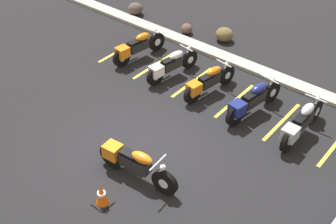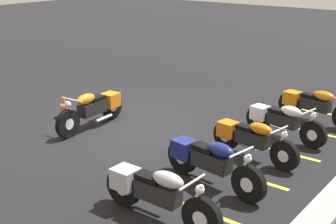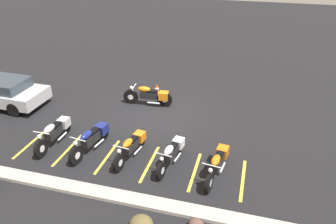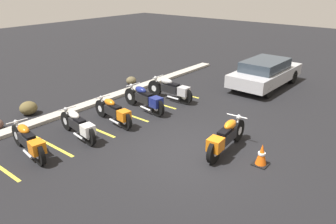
{
  "view_description": "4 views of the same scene",
  "coord_description": "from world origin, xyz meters",
  "px_view_note": "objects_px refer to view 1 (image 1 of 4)",
  "views": [
    {
      "loc": [
        6.42,
        -6.53,
        8.4
      ],
      "look_at": [
        0.38,
        0.89,
        0.95
      ],
      "focal_mm": 50.0,
      "sensor_mm": 36.0,
      "label": 1
    },
    {
      "loc": [
        8.26,
        7.53,
        4.08
      ],
      "look_at": [
        -0.17,
        1.02,
        0.53
      ],
      "focal_mm": 50.0,
      "sensor_mm": 36.0,
      "label": 2
    },
    {
      "loc": [
        -3.82,
        12.18,
        6.98
      ],
      "look_at": [
        -0.71,
        0.94,
        0.68
      ],
      "focal_mm": 35.0,
      "sensor_mm": 36.0,
      "label": 3
    },
    {
      "loc": [
        -6.96,
        -4.77,
        4.72
      ],
      "look_at": [
        0.9,
        1.66,
        0.56
      ],
      "focal_mm": 35.0,
      "sensor_mm": 36.0,
      "label": 4
    }
  ],
  "objects_px": {
    "parked_bike_2": "(208,82)",
    "traffic_cone": "(102,195)",
    "parked_bike_1": "(170,65)",
    "landscape_rock_2": "(135,9)",
    "motorcycle_orange_featured": "(133,162)",
    "parked_bike_4": "(301,123)",
    "parked_bike_3": "(252,101)",
    "parked_bike_0": "(137,47)",
    "landscape_rock_0": "(224,34)",
    "landscape_rock_1": "(187,29)"
  },
  "relations": [
    {
      "from": "parked_bike_4",
      "to": "landscape_rock_0",
      "type": "xyz_separation_m",
      "value": [
        -4.56,
        3.17,
        -0.23
      ]
    },
    {
      "from": "parked_bike_2",
      "to": "landscape_rock_2",
      "type": "relative_size",
      "value": 3.57
    },
    {
      "from": "landscape_rock_0",
      "to": "parked_bike_3",
      "type": "bearing_deg",
      "value": -46.2
    },
    {
      "from": "landscape_rock_2",
      "to": "traffic_cone",
      "type": "height_order",
      "value": "traffic_cone"
    },
    {
      "from": "landscape_rock_1",
      "to": "landscape_rock_0",
      "type": "bearing_deg",
      "value": 16.66
    },
    {
      "from": "parked_bike_2",
      "to": "parked_bike_3",
      "type": "distance_m",
      "value": 1.55
    },
    {
      "from": "parked_bike_3",
      "to": "traffic_cone",
      "type": "height_order",
      "value": "parked_bike_3"
    },
    {
      "from": "landscape_rock_0",
      "to": "landscape_rock_2",
      "type": "distance_m",
      "value": 3.96
    },
    {
      "from": "parked_bike_4",
      "to": "landscape_rock_2",
      "type": "height_order",
      "value": "parked_bike_4"
    },
    {
      "from": "parked_bike_2",
      "to": "landscape_rock_0",
      "type": "xyz_separation_m",
      "value": [
        -1.46,
        3.11,
        -0.2
      ]
    },
    {
      "from": "landscape_rock_1",
      "to": "traffic_cone",
      "type": "relative_size",
      "value": 0.74
    },
    {
      "from": "parked_bike_1",
      "to": "parked_bike_3",
      "type": "bearing_deg",
      "value": -82.14
    },
    {
      "from": "motorcycle_orange_featured",
      "to": "parked_bike_0",
      "type": "bearing_deg",
      "value": 126.7
    },
    {
      "from": "parked_bike_0",
      "to": "parked_bike_3",
      "type": "xyz_separation_m",
      "value": [
        4.61,
        -0.21,
        0.02
      ]
    },
    {
      "from": "motorcycle_orange_featured",
      "to": "parked_bike_2",
      "type": "xyz_separation_m",
      "value": [
        -0.64,
        4.02,
        -0.04
      ]
    },
    {
      "from": "landscape_rock_2",
      "to": "motorcycle_orange_featured",
      "type": "bearing_deg",
      "value": -47.91
    },
    {
      "from": "parked_bike_2",
      "to": "traffic_cone",
      "type": "height_order",
      "value": "parked_bike_2"
    },
    {
      "from": "motorcycle_orange_featured",
      "to": "parked_bike_3",
      "type": "bearing_deg",
      "value": 72.51
    },
    {
      "from": "parked_bike_4",
      "to": "landscape_rock_0",
      "type": "bearing_deg",
      "value": 55.35
    },
    {
      "from": "parked_bike_3",
      "to": "parked_bike_4",
      "type": "relative_size",
      "value": 1.0
    },
    {
      "from": "parked_bike_1",
      "to": "traffic_cone",
      "type": "distance_m",
      "value": 5.58
    },
    {
      "from": "parked_bike_1",
      "to": "parked_bike_4",
      "type": "xyz_separation_m",
      "value": [
        4.57,
        -0.08,
        0.04
      ]
    },
    {
      "from": "landscape_rock_2",
      "to": "traffic_cone",
      "type": "xyz_separation_m",
      "value": [
        6.05,
        -7.79,
        0.05
      ]
    },
    {
      "from": "landscape_rock_1",
      "to": "traffic_cone",
      "type": "xyz_separation_m",
      "value": [
        3.51,
        -7.83,
        0.1
      ]
    },
    {
      "from": "parked_bike_2",
      "to": "parked_bike_3",
      "type": "height_order",
      "value": "parked_bike_3"
    },
    {
      "from": "landscape_rock_2",
      "to": "traffic_cone",
      "type": "relative_size",
      "value": 0.95
    },
    {
      "from": "parked_bike_1",
      "to": "landscape_rock_2",
      "type": "relative_size",
      "value": 3.55
    },
    {
      "from": "landscape_rock_1",
      "to": "landscape_rock_2",
      "type": "distance_m",
      "value": 2.54
    },
    {
      "from": "parked_bike_3",
      "to": "traffic_cone",
      "type": "xyz_separation_m",
      "value": [
        -0.89,
        -5.11,
        -0.19
      ]
    },
    {
      "from": "parked_bike_3",
      "to": "parked_bike_4",
      "type": "distance_m",
      "value": 1.55
    },
    {
      "from": "parked_bike_1",
      "to": "parked_bike_4",
      "type": "relative_size",
      "value": 0.92
    },
    {
      "from": "motorcycle_orange_featured",
      "to": "traffic_cone",
      "type": "xyz_separation_m",
      "value": [
        0.02,
        -1.12,
        -0.19
      ]
    },
    {
      "from": "parked_bike_1",
      "to": "parked_bike_4",
      "type": "bearing_deg",
      "value": -82.28
    },
    {
      "from": "parked_bike_1",
      "to": "landscape_rock_0",
      "type": "relative_size",
      "value": 3.29
    },
    {
      "from": "traffic_cone",
      "to": "parked_bike_3",
      "type": "bearing_deg",
      "value": 80.09
    },
    {
      "from": "parked_bike_0",
      "to": "parked_bike_3",
      "type": "height_order",
      "value": "parked_bike_3"
    },
    {
      "from": "parked_bike_0",
      "to": "motorcycle_orange_featured",
      "type": "bearing_deg",
      "value": -130.56
    },
    {
      "from": "motorcycle_orange_featured",
      "to": "parked_bike_3",
      "type": "relative_size",
      "value": 1.01
    },
    {
      "from": "motorcycle_orange_featured",
      "to": "parked_bike_1",
      "type": "relative_size",
      "value": 1.09
    },
    {
      "from": "traffic_cone",
      "to": "parked_bike_4",
      "type": "bearing_deg",
      "value": 64.32
    },
    {
      "from": "parked_bike_1",
      "to": "landscape_rock_2",
      "type": "distance_m",
      "value": 4.72
    },
    {
      "from": "motorcycle_orange_featured",
      "to": "parked_bike_4",
      "type": "relative_size",
      "value": 1.01
    },
    {
      "from": "parked_bike_1",
      "to": "landscape_rock_2",
      "type": "xyz_separation_m",
      "value": [
        -3.91,
        2.63,
        -0.2
      ]
    },
    {
      "from": "parked_bike_0",
      "to": "traffic_cone",
      "type": "relative_size",
      "value": 3.52
    },
    {
      "from": "parked_bike_0",
      "to": "parked_bike_2",
      "type": "distance_m",
      "value": 3.06
    },
    {
      "from": "parked_bike_0",
      "to": "landscape_rock_0",
      "type": "relative_size",
      "value": 3.42
    },
    {
      "from": "traffic_cone",
      "to": "landscape_rock_0",
      "type": "bearing_deg",
      "value": 104.39
    },
    {
      "from": "parked_bike_1",
      "to": "parked_bike_4",
      "type": "distance_m",
      "value": 4.57
    },
    {
      "from": "parked_bike_0",
      "to": "traffic_cone",
      "type": "bearing_deg",
      "value": -136.93
    },
    {
      "from": "parked_bike_4",
      "to": "parked_bike_1",
      "type": "bearing_deg",
      "value": 89.2
    }
  ]
}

